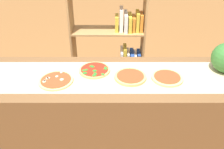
% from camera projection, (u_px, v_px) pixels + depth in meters
% --- Properties ---
extents(counter, '(2.26, 0.68, 0.91)m').
position_uv_depth(counter, '(112.00, 117.00, 2.23)').
color(counter, brown).
rests_on(counter, ground_plane).
extents(parchment_paper, '(2.06, 0.47, 0.00)m').
position_uv_depth(parchment_paper, '(112.00, 76.00, 1.99)').
color(parchment_paper, tan).
rests_on(parchment_paper, counter).
extents(pizza_mushroom_0, '(0.28, 0.28, 0.02)m').
position_uv_depth(pizza_mushroom_0, '(56.00, 80.00, 1.92)').
color(pizza_mushroom_0, '#DBB26B').
rests_on(pizza_mushroom_0, parchment_paper).
extents(pizza_spinach_1, '(0.27, 0.27, 0.02)m').
position_uv_depth(pizza_spinach_1, '(95.00, 70.00, 2.05)').
color(pizza_spinach_1, tan).
rests_on(pizza_spinach_1, parchment_paper).
extents(pizza_plain_2, '(0.26, 0.26, 0.02)m').
position_uv_depth(pizza_plain_2, '(130.00, 77.00, 1.96)').
color(pizza_plain_2, tan).
rests_on(pizza_plain_2, parchment_paper).
extents(pizza_plain_3, '(0.26, 0.26, 0.02)m').
position_uv_depth(pizza_plain_3, '(167.00, 78.00, 1.95)').
color(pizza_plain_3, '#DBB26B').
rests_on(pizza_plain_3, parchment_paper).
extents(bookshelf, '(0.85, 0.31, 1.42)m').
position_uv_depth(bookshelf, '(117.00, 55.00, 2.90)').
color(bookshelf, '#A87A47').
rests_on(bookshelf, ground_plane).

